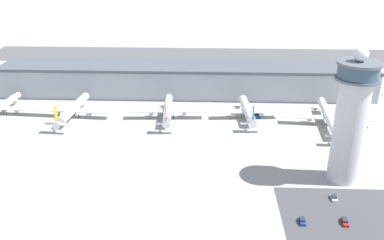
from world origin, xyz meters
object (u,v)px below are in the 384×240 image
object	(u,v)px
airplane_gate_bravo	(72,110)
airplane_gate_charlie	(168,110)
airplane_gate_delta	(247,111)
service_truck_catering	(346,122)
airplane_gate_echo	(329,117)
car_navy_sedan	(334,198)
airplane_gate_alpha	(1,108)
service_truck_fuel	(257,115)
car_silver_sedan	(302,221)
control_tower	(351,118)
car_green_van	(345,222)

from	to	relation	value
airplane_gate_bravo	airplane_gate_charlie	xyz separation A→B (m)	(47.41, 0.26, 0.45)
airplane_gate_delta	service_truck_catering	size ratio (longest dim) A/B	4.85
airplane_gate_delta	airplane_gate_charlie	bearing A→B (deg)	-177.32
airplane_gate_echo	car_navy_sedan	size ratio (longest dim) A/B	10.93
airplane_gate_delta	airplane_gate_alpha	bearing A→B (deg)	179.82
airplane_gate_delta	service_truck_fuel	bearing A→B (deg)	20.72
service_truck_catering	car_silver_sedan	world-z (taller)	service_truck_catering
airplane_gate_bravo	car_navy_sedan	distance (m)	129.91
service_truck_catering	car_silver_sedan	xyz separation A→B (m)	(-36.47, -78.85, -0.50)
airplane_gate_echo	service_truck_catering	size ratio (longest dim) A/B	6.51
airplane_gate_alpha	service_truck_fuel	bearing A→B (deg)	0.68
airplane_gate_charlie	car_navy_sedan	distance (m)	93.00
control_tower	service_truck_fuel	distance (m)	67.44
airplane_gate_alpha	car_silver_sedan	xyz separation A→B (m)	(134.59, -83.71, -3.15)
airplane_gate_echo	service_truck_fuel	world-z (taller)	airplane_gate_echo
airplane_gate_echo	service_truck_catering	distance (m)	10.16
control_tower	service_truck_fuel	size ratio (longest dim) A/B	6.52
control_tower	airplane_gate_alpha	size ratio (longest dim) A/B	1.32
airplane_gate_delta	airplane_gate_echo	world-z (taller)	airplane_gate_delta
airplane_gate_echo	car_navy_sedan	bearing A→B (deg)	-102.22
service_truck_fuel	car_green_van	size ratio (longest dim) A/B	1.65
airplane_gate_bravo	airplane_gate_charlie	size ratio (longest dim) A/B	1.01
control_tower	service_truck_catering	world-z (taller)	control_tower
airplane_gate_alpha	airplane_gate_delta	distance (m)	123.81
service_truck_catering	service_truck_fuel	distance (m)	42.65
airplane_gate_alpha	airplane_gate_bravo	distance (m)	37.28
airplane_gate_bravo	control_tower	bearing A→B (deg)	-24.63
car_navy_sedan	car_silver_sedan	bearing A→B (deg)	-134.72
airplane_gate_delta	service_truck_fuel	distance (m)	6.27
airplane_gate_bravo	service_truck_catering	xyz separation A→B (m)	(133.86, -2.37, -3.01)
car_navy_sedan	car_silver_sedan	distance (m)	19.16
airplane_gate_bravo	airplane_gate_alpha	bearing A→B (deg)	176.18
car_silver_sedan	airplane_gate_delta	bearing A→B (deg)	97.37
control_tower	airplane_gate_echo	world-z (taller)	control_tower
airplane_gate_bravo	car_navy_sedan	world-z (taller)	airplane_gate_bravo
airplane_gate_alpha	service_truck_fuel	world-z (taller)	airplane_gate_alpha
control_tower	airplane_gate_alpha	bearing A→B (deg)	159.99
service_truck_catering	airplane_gate_bravo	bearing A→B (deg)	178.99
airplane_gate_delta	car_navy_sedan	distance (m)	73.89
car_navy_sedan	car_green_van	bearing A→B (deg)	-90.67
service_truck_catering	car_green_van	distance (m)	81.99
airplane_gate_alpha	airplane_gate_echo	size ratio (longest dim) A/B	0.83
car_green_van	car_navy_sedan	distance (m)	13.42
service_truck_catering	service_truck_fuel	world-z (taller)	service_truck_catering
airplane_gate_alpha	car_navy_sedan	distance (m)	163.85
airplane_gate_echo	car_green_van	xyz separation A→B (m)	(-13.76, -76.26, -3.56)
airplane_gate_delta	car_navy_sedan	xyz separation A→B (m)	(24.26, -69.71, -3.61)
airplane_gate_alpha	car_silver_sedan	size ratio (longest dim) A/B	9.26
control_tower	airplane_gate_charlie	xyz separation A→B (m)	(-69.90, 54.04, -19.92)
airplane_gate_delta	service_truck_catering	bearing A→B (deg)	-5.40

